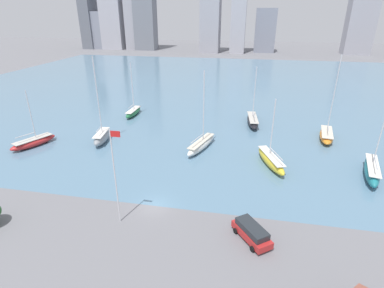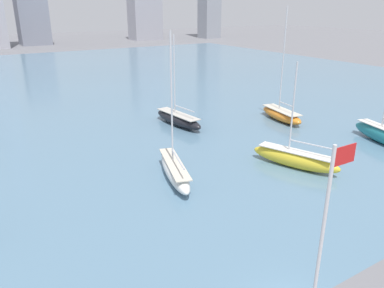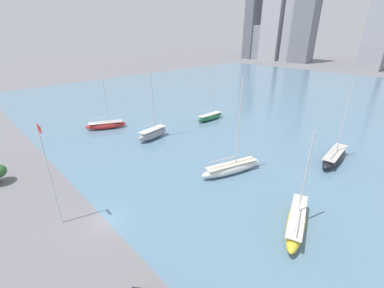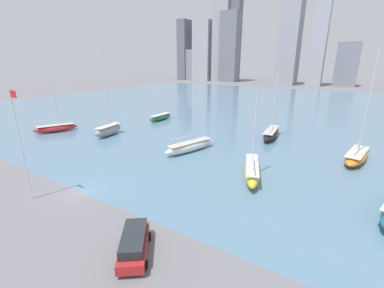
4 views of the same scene
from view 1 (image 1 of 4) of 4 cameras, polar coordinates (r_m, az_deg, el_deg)
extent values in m
plane|color=slate|center=(40.73, -7.05, -11.63)|extent=(500.00, 500.00, 0.00)
cube|color=slate|center=(104.65, 4.67, 10.77)|extent=(180.00, 140.00, 0.00)
cylinder|color=silver|center=(35.63, -14.41, -6.36)|extent=(0.14, 0.14, 12.08)
cube|color=red|center=(33.01, -14.40, 1.87)|extent=(1.10, 0.03, 0.70)
cube|color=slate|center=(233.56, -19.13, 22.61)|extent=(7.67, 14.52, 46.79)
cube|color=gray|center=(231.50, -17.53, 19.97)|extent=(14.25, 12.23, 24.08)
cube|color=#A8A8B2|center=(227.09, -14.75, 22.89)|extent=(14.38, 15.50, 45.19)
cube|color=slate|center=(216.31, -9.43, 21.96)|extent=(9.99, 8.39, 35.19)
cube|color=slate|center=(214.51, -9.05, 23.88)|extent=(13.41, 8.80, 49.45)
cube|color=slate|center=(217.89, -8.31, 25.56)|extent=(8.59, 7.55, 61.88)
cube|color=#9E9EA8|center=(199.98, 3.62, 24.59)|extent=(11.61, 14.48, 52.72)
cube|color=gray|center=(206.11, 13.76, 20.25)|extent=(12.46, 12.19, 25.84)
cube|color=#9E9EA8|center=(213.25, 29.54, 19.99)|extent=(15.08, 10.48, 39.55)
ellipsoid|color=white|center=(55.77, 1.78, -0.16)|extent=(4.83, 10.51, 1.68)
cube|color=beige|center=(55.45, 1.79, 0.58)|extent=(3.96, 8.62, 0.10)
cube|color=#2D2D33|center=(55.96, 1.77, -0.60)|extent=(0.70, 1.84, 0.75)
cylinder|color=silver|center=(53.92, 2.24, 7.16)|extent=(0.18, 0.18, 12.75)
cylinder|color=silver|center=(53.61, 1.00, 1.08)|extent=(1.58, 4.77, 0.14)
ellipsoid|color=black|center=(69.64, 11.46, 4.37)|extent=(3.25, 10.59, 1.73)
cube|color=#BCB7AD|center=(69.38, 11.52, 5.00)|extent=(2.66, 8.68, 0.10)
cube|color=#2D2D33|center=(69.79, 11.43, 4.00)|extent=(0.33, 1.88, 0.78)
cylinder|color=silver|center=(68.58, 11.84, 9.64)|extent=(0.18, 0.18, 11.09)
cylinder|color=silver|center=(67.56, 11.71, 5.50)|extent=(0.58, 4.66, 0.14)
ellipsoid|color=#236B3D|center=(75.90, -11.12, 5.93)|extent=(2.02, 8.19, 1.50)
cube|color=silver|center=(75.69, -11.16, 6.43)|extent=(1.66, 6.71, 0.10)
cube|color=#2D2D33|center=(76.02, -11.09, 5.63)|extent=(0.18, 1.47, 0.68)
cylinder|color=silver|center=(74.80, -11.33, 10.69)|extent=(0.18, 0.18, 11.16)
cylinder|color=silver|center=(74.47, -11.52, 7.04)|extent=(0.19, 3.26, 0.14)
ellipsoid|color=#1E757F|center=(54.12, 31.03, -4.38)|extent=(4.47, 10.54, 2.08)
cube|color=silver|center=(53.72, 31.25, -3.45)|extent=(3.67, 8.64, 0.10)
cube|color=#2D2D33|center=(54.36, 30.91, -4.91)|extent=(0.61, 1.85, 0.93)
cylinder|color=silver|center=(52.73, 32.28, 1.52)|extent=(0.18, 0.18, 9.40)
cylinder|color=silver|center=(51.91, 31.63, -3.01)|extent=(1.25, 4.45, 0.14)
ellipsoid|color=gray|center=(61.14, -16.80, 1.20)|extent=(3.14, 7.55, 2.08)
cube|color=silver|center=(60.78, -16.91, 2.06)|extent=(2.57, 6.19, 0.10)
cube|color=#2D2D33|center=(61.35, -16.74, 0.71)|extent=(0.36, 1.33, 0.94)
cylinder|color=silver|center=(59.12, -17.57, 8.77)|extent=(0.18, 0.18, 14.33)
cylinder|color=silver|center=(59.55, -17.31, 2.75)|extent=(0.59, 2.97, 0.14)
ellipsoid|color=yellow|center=(51.37, 14.77, -3.08)|extent=(5.17, 9.84, 1.88)
cube|color=silver|center=(50.99, 14.87, -2.18)|extent=(4.24, 8.07, 0.10)
cube|color=#2D2D33|center=(51.60, 14.71, -3.59)|extent=(0.77, 1.71, 0.85)
cylinder|color=silver|center=(49.79, 15.11, 3.09)|extent=(0.18, 0.18, 9.37)
cylinder|color=silver|center=(49.16, 15.77, -1.81)|extent=(1.80, 4.53, 0.14)
ellipsoid|color=orange|center=(65.83, 24.23, 1.49)|extent=(4.03, 9.51, 1.66)
cube|color=beige|center=(65.56, 24.34, 2.12)|extent=(3.30, 7.80, 0.10)
cube|color=#2D2D33|center=(65.99, 24.16, 1.13)|extent=(0.43, 1.66, 0.75)
cylinder|color=silver|center=(64.13, 25.44, 8.55)|extent=(0.18, 0.18, 14.87)
cylinder|color=silver|center=(64.23, 24.54, 2.76)|extent=(0.71, 3.39, 0.14)
ellipsoid|color=#B72828|center=(64.55, -27.96, 0.28)|extent=(5.76, 8.86, 1.52)
cube|color=#BCB7AD|center=(64.30, -28.08, 0.86)|extent=(4.73, 7.26, 0.10)
cube|color=#2D2D33|center=(64.70, -27.89, -0.06)|extent=(0.81, 1.49, 0.68)
cylinder|color=silver|center=(63.13, -28.37, 4.92)|extent=(0.18, 0.18, 9.15)
cylinder|color=silver|center=(63.48, -29.20, 1.48)|extent=(1.67, 3.37, 0.14)
cube|color=#B22323|center=(35.63, 11.26, -16.46)|extent=(4.72, 5.34, 0.80)
cube|color=#23282D|center=(35.14, 11.36, -15.49)|extent=(3.90, 4.37, 0.75)
cylinder|color=black|center=(36.37, 8.30, -16.06)|extent=(0.62, 0.70, 0.66)
cylinder|color=black|center=(37.35, 10.99, -15.05)|extent=(0.62, 0.70, 0.66)
cylinder|color=black|center=(34.47, 11.44, -19.01)|extent=(0.62, 0.70, 0.66)
cylinder|color=black|center=(35.50, 14.20, -17.82)|extent=(0.62, 0.70, 0.66)
camera|label=2|loc=(32.54, -39.00, 6.03)|focal=35.00mm
camera|label=3|loc=(25.99, 40.84, 10.48)|focal=24.00mm
camera|label=4|loc=(22.98, 48.22, -7.73)|focal=24.00mm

